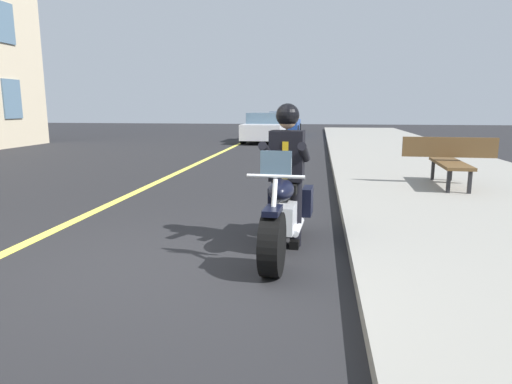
{
  "coord_description": "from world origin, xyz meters",
  "views": [
    {
      "loc": [
        4.31,
        1.63,
        1.7
      ],
      "look_at": [
        -0.65,
        0.94,
        0.75
      ],
      "focal_mm": 31.6,
      "sensor_mm": 36.0,
      "label": 1
    }
  ],
  "objects_px": {
    "motorcycle_main": "(284,213)",
    "car_dark": "(284,123)",
    "car_silver": "(266,128)",
    "bench_sidewalk": "(450,157)",
    "rider_main": "(287,163)"
  },
  "relations": [
    {
      "from": "car_silver",
      "to": "rider_main",
      "type": "bearing_deg",
      "value": 7.65
    },
    {
      "from": "car_dark",
      "to": "motorcycle_main",
      "type": "bearing_deg",
      "value": 4.48
    },
    {
      "from": "rider_main",
      "to": "car_silver",
      "type": "bearing_deg",
      "value": -172.35
    },
    {
      "from": "rider_main",
      "to": "bench_sidewalk",
      "type": "distance_m",
      "value": 4.92
    },
    {
      "from": "rider_main",
      "to": "car_silver",
      "type": "distance_m",
      "value": 16.65
    },
    {
      "from": "motorcycle_main",
      "to": "car_dark",
      "type": "relative_size",
      "value": 0.48
    },
    {
      "from": "motorcycle_main",
      "to": "car_dark",
      "type": "xyz_separation_m",
      "value": [
        -22.27,
        -1.75,
        0.24
      ]
    },
    {
      "from": "rider_main",
      "to": "motorcycle_main",
      "type": "bearing_deg",
      "value": -2.7
    },
    {
      "from": "car_dark",
      "to": "bench_sidewalk",
      "type": "xyz_separation_m",
      "value": [
        18.16,
        4.71,
        0.02
      ]
    },
    {
      "from": "motorcycle_main",
      "to": "car_silver",
      "type": "bearing_deg",
      "value": -172.47
    },
    {
      "from": "car_silver",
      "to": "bench_sidewalk",
      "type": "distance_m",
      "value": 13.6
    },
    {
      "from": "motorcycle_main",
      "to": "car_dark",
      "type": "distance_m",
      "value": 22.34
    },
    {
      "from": "motorcycle_main",
      "to": "car_dark",
      "type": "height_order",
      "value": "car_dark"
    },
    {
      "from": "motorcycle_main",
      "to": "bench_sidewalk",
      "type": "distance_m",
      "value": 5.07
    },
    {
      "from": "bench_sidewalk",
      "to": "motorcycle_main",
      "type": "bearing_deg",
      "value": -35.79
    }
  ]
}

